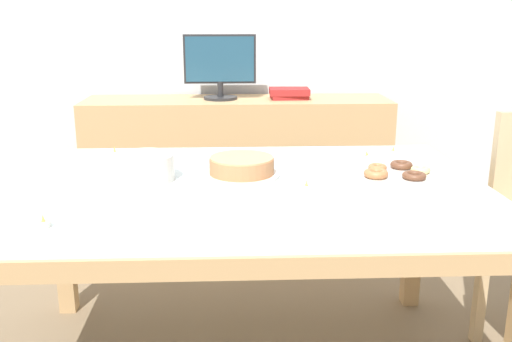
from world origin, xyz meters
The scene contains 13 objects.
wall_back centered at (0.00, 1.85, 1.30)m, with size 8.00×0.10×2.60m, color silver.
dining_table centered at (0.00, 0.00, 0.65)m, with size 1.67×1.09×0.73m.
sideboard centered at (0.00, 1.55, 0.40)m, with size 1.82×0.44×0.79m.
computer_monitor centered at (-0.10, 1.55, 0.98)m, with size 0.42×0.20×0.38m.
book_stack centered at (0.31, 1.55, 0.82)m, with size 0.24×0.18×0.06m.
cake_chocolate_round centered at (0.00, 0.07, 0.77)m, with size 0.27×0.27×0.07m.
pastry_platter centered at (0.54, 0.04, 0.74)m, with size 0.36×0.36×0.04m.
plate_stack centered at (-0.34, 0.04, 0.78)m, with size 0.21×0.21×0.09m.
tealight_right_edge centered at (0.62, 0.37, 0.74)m, with size 0.04×0.04×0.04m.
tealight_left_edge centered at (0.50, 0.30, 0.74)m, with size 0.04×0.04×0.04m.
tealight_near_cakes centered at (-0.54, -0.40, 0.74)m, with size 0.04×0.04×0.04m.
tealight_near_front centered at (-0.51, 0.41, 0.74)m, with size 0.04×0.04×0.04m.
tealight_centre centered at (0.21, -0.10, 0.74)m, with size 0.04×0.04×0.04m.
Camera 1 is at (-0.03, -1.85, 1.29)m, focal length 40.00 mm.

